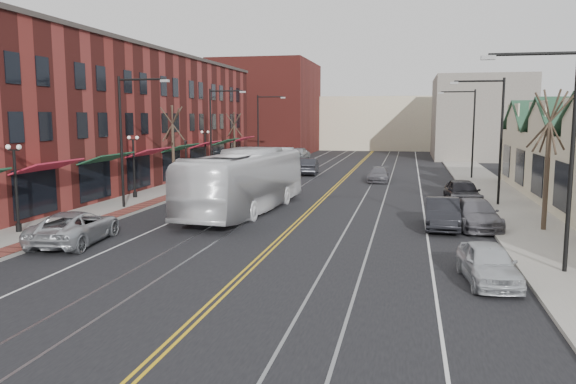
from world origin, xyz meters
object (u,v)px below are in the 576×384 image
at_px(transit_bus, 245,181).
at_px(parked_suv, 75,227).
at_px(parked_car_a, 488,263).
at_px(parked_car_b, 442,214).
at_px(parked_car_d, 463,192).
at_px(parked_car_c, 476,214).

xyz_separation_m(transit_bus, parked_suv, (-5.24, -9.57, -1.14)).
bearing_deg(parked_suv, parked_car_a, 165.43).
bearing_deg(parked_suv, parked_car_b, -163.42).
bearing_deg(parked_car_b, parked_car_a, -82.62).
distance_m(parked_car_b, parked_car_d, 8.31).
distance_m(parked_suv, parked_car_d, 23.76).
height_order(transit_bus, parked_car_b, transit_bus).
height_order(parked_car_c, parked_car_d, parked_car_d).
bearing_deg(parked_car_d, parked_car_b, -106.27).
height_order(parked_suv, parked_car_b, parked_car_b).
relative_size(parked_car_b, parked_car_d, 0.95).
relative_size(transit_bus, parked_car_c, 2.69).
height_order(parked_car_b, parked_car_d, parked_car_d).
bearing_deg(parked_car_c, parked_suv, -162.78).
relative_size(parked_suv, parked_car_d, 1.08).
bearing_deg(transit_bus, parked_suv, 66.02).
bearing_deg(transit_bus, parked_car_c, 176.11).
xyz_separation_m(transit_bus, parked_car_a, (12.34, -12.04, -1.19)).
xyz_separation_m(parked_car_c, parked_car_d, (0.00, 7.61, 0.12)).
bearing_deg(parked_car_c, parked_car_a, -99.22).
bearing_deg(transit_bus, parked_car_a, 140.44).
xyz_separation_m(parked_suv, parked_car_a, (17.58, -2.47, -0.05)).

